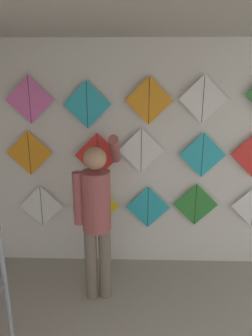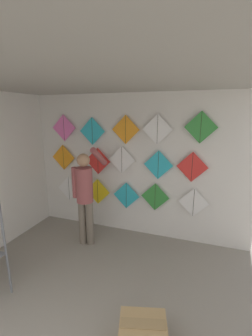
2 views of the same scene
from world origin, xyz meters
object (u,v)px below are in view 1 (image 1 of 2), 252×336
object	(u,v)px
kite_7	(141,151)
kite_12	(149,100)
kite_3	(196,205)
shopkeeper	(97,211)
kite_11	(87,105)
kite_13	(203,99)
kite_1	(97,206)
kite_0	(41,206)
kite_8	(202,155)
kite_10	(30,100)
kite_6	(98,155)
kite_2	(148,207)
kite_5	(29,153)

from	to	relation	value
kite_7	kite_12	size ratio (longest dim) A/B	1.00
kite_3	shopkeeper	bearing A→B (deg)	-150.51
kite_11	kite_13	xyz separation A→B (m)	(1.32, 0.00, 0.07)
kite_1	kite_11	xyz separation A→B (m)	(-0.08, 0.00, 1.27)
kite_0	kite_12	bearing A→B (deg)	0.00
kite_8	kite_11	bearing A→B (deg)	180.00
kite_11	kite_12	bearing A→B (deg)	0.00
kite_3	kite_10	size ratio (longest dim) A/B	1.00
kite_1	kite_8	xyz separation A→B (m)	(1.28, 0.00, 0.68)
kite_7	kite_3	bearing A→B (deg)	0.00
kite_8	kite_3	bearing A→B (deg)	180.00
kite_11	kite_12	size ratio (longest dim) A/B	1.00
kite_13	kite_6	bearing A→B (deg)	180.00
kite_0	kite_2	xyz separation A→B (m)	(1.35, 0.00, 0.00)
kite_0	kite_13	world-z (taller)	kite_13
kite_2	kite_11	size ratio (longest dim) A/B	1.00
kite_0	kite_6	size ratio (longest dim) A/B	1.00
kite_0	kite_12	xyz separation A→B (m)	(1.34, 0.00, 1.33)
shopkeeper	kite_7	bearing A→B (deg)	47.00
shopkeeper	kite_2	xyz separation A→B (m)	(0.57, 0.66, -0.25)
kite_7	kite_11	world-z (taller)	kite_11
kite_10	kite_2	bearing A→B (deg)	0.00
kite_2	kite_8	size ratio (longest dim) A/B	1.00
kite_0	kite_3	bearing A→B (deg)	0.00
kite_0	kite_3	xyz separation A→B (m)	(1.94, 0.00, 0.05)
shopkeeper	kite_13	xyz separation A→B (m)	(1.16, 0.66, 1.10)
kite_8	kite_7	bearing A→B (deg)	180.00
kite_3	kite_6	size ratio (longest dim) A/B	1.00
kite_3	kite_10	distance (m)	2.36
kite_0	shopkeeper	bearing A→B (deg)	-39.85
kite_11	kite_10	bearing A→B (deg)	180.00
kite_0	kite_8	bearing A→B (deg)	0.00
kite_11	kite_7	bearing A→B (deg)	0.00
kite_1	kite_2	size ratio (longest dim) A/B	1.00
kite_5	kite_12	size ratio (longest dim) A/B	1.00
kite_5	kite_12	world-z (taller)	kite_12
kite_7	kite_1	bearing A→B (deg)	180.00
kite_11	kite_1	bearing A→B (deg)	0.00
shopkeeper	kite_3	xyz separation A→B (m)	(1.16, 0.66, -0.20)
kite_10	kite_6	bearing A→B (deg)	0.00
kite_1	kite_7	xyz separation A→B (m)	(0.55, 0.00, 0.73)
kite_2	kite_13	bearing A→B (deg)	0.00
shopkeeper	kite_7	size ratio (longest dim) A/B	3.35
shopkeeper	kite_10	bearing A→B (deg)	134.01
kite_11	kite_5	bearing A→B (deg)	180.00
kite_6	kite_2	bearing A→B (deg)	0.00
shopkeeper	kite_5	world-z (taller)	shopkeeper
kite_8	kite_10	distance (m)	2.12
kite_2	kite_11	distance (m)	1.47
shopkeeper	kite_12	world-z (taller)	kite_12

